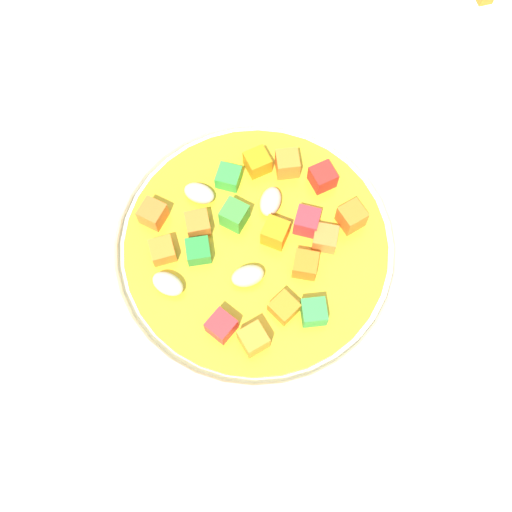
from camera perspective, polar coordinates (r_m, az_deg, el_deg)
name	(u,v)px	position (r cm, az deg, el deg)	size (l,w,h in cm)	color
ground_plane	(256,273)	(44.84, 0.00, -1.49)	(140.00, 140.00, 2.00)	silver
soup_bowl_main	(256,254)	(41.46, 0.00, 0.16)	(19.30, 19.30, 5.81)	white
side_bowl_small	(489,40)	(53.28, 19.67, 17.35)	(13.71, 13.71, 4.89)	white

